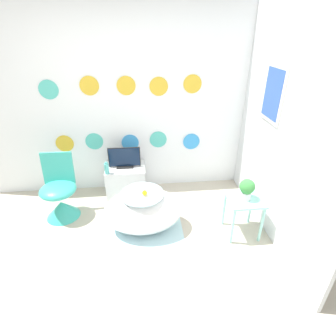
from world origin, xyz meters
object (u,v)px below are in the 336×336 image
object	(u,v)px
bathtub	(143,211)
tv	(124,159)
vase	(107,168)
chair	(60,198)
potted_plant_left	(247,188)

from	to	relation	value
bathtub	tv	size ratio (longest dim) A/B	2.10
tv	vase	bearing A→B (deg)	-144.52
chair	potted_plant_left	distance (m)	2.28
chair	tv	size ratio (longest dim) A/B	1.90
vase	potted_plant_left	xyz separation A→B (m)	(1.60, -0.79, 0.09)
bathtub	chair	bearing A→B (deg)	161.16
tv	potted_plant_left	size ratio (longest dim) A/B	1.80
tv	vase	xyz separation A→B (m)	(-0.23, -0.16, -0.05)
chair	vase	world-z (taller)	chair
bathtub	vase	world-z (taller)	vase
bathtub	vase	bearing A→B (deg)	127.22
tv	bathtub	bearing A→B (deg)	-73.56
bathtub	vase	xyz separation A→B (m)	(-0.45, 0.60, 0.27)
bathtub	chair	xyz separation A→B (m)	(-1.04, 0.35, 0.00)
bathtub	tv	world-z (taller)	tv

